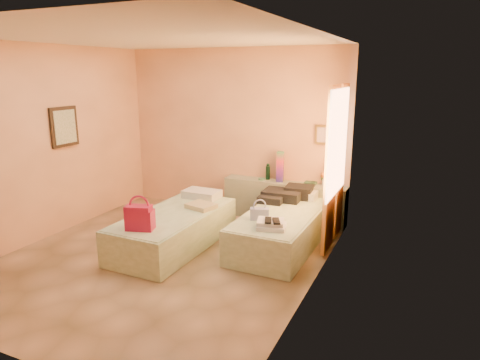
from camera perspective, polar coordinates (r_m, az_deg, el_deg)
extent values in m
plane|color=tan|center=(5.88, -10.21, -10.17)|extent=(4.50, 4.50, 0.00)
cube|color=#F3B481|center=(7.38, -0.76, 6.41)|extent=(4.00, 0.02, 2.80)
cube|color=#F3B481|center=(6.80, -24.85, 4.41)|extent=(0.02, 4.50, 2.80)
cube|color=#F3B481|center=(4.62, 9.93, 1.43)|extent=(0.02, 4.50, 2.80)
cube|color=silver|center=(5.38, -11.59, 18.16)|extent=(4.00, 4.50, 0.02)
cube|color=#FFCC9E|center=(5.80, 12.93, 4.89)|extent=(0.02, 1.10, 1.40)
cube|color=orange|center=(5.73, 12.04, 1.26)|extent=(0.05, 0.55, 2.20)
cube|color=orange|center=(6.31, 13.23, 2.37)|extent=(0.05, 0.45, 2.20)
cube|color=#2F2014|center=(7.01, -22.41, 6.57)|extent=(0.04, 0.50, 0.60)
cube|color=gold|center=(6.84, 11.03, 5.94)|extent=(0.25, 0.04, 0.30)
cube|color=gray|center=(7.12, 5.88, -2.82)|extent=(2.05, 0.30, 0.65)
cube|color=beige|center=(6.13, -8.75, -6.55)|extent=(0.93, 2.01, 0.50)
cube|color=beige|center=(6.11, 5.65, -6.51)|extent=(0.93, 2.01, 0.50)
cylinder|color=#12321F|center=(7.16, 3.74, 1.07)|extent=(0.09, 0.09, 0.26)
cube|color=#AB153E|center=(7.01, 5.38, 1.77)|extent=(0.13, 0.13, 0.50)
cylinder|color=#4F9173|center=(7.15, 2.91, 0.12)|extent=(0.13, 0.13, 0.03)
cube|color=#294D38|center=(6.98, 9.38, -0.39)|extent=(0.19, 0.14, 0.03)
cube|color=white|center=(6.88, 11.36, 0.28)|extent=(0.22, 0.22, 0.26)
cube|color=#AB153E|center=(5.45, -13.21, -4.88)|extent=(0.38, 0.28, 0.32)
cube|color=tan|center=(6.18, -5.20, -3.47)|extent=(0.44, 0.39, 0.07)
cube|color=black|center=(6.57, 6.09, -1.87)|extent=(0.67, 0.67, 0.19)
cube|color=#40569B|center=(5.68, 2.62, -4.54)|extent=(0.27, 0.19, 0.16)
cube|color=white|center=(5.39, 4.22, -5.94)|extent=(0.41, 0.37, 0.10)
cube|color=black|center=(5.34, 4.28, -5.45)|extent=(0.23, 0.26, 0.02)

